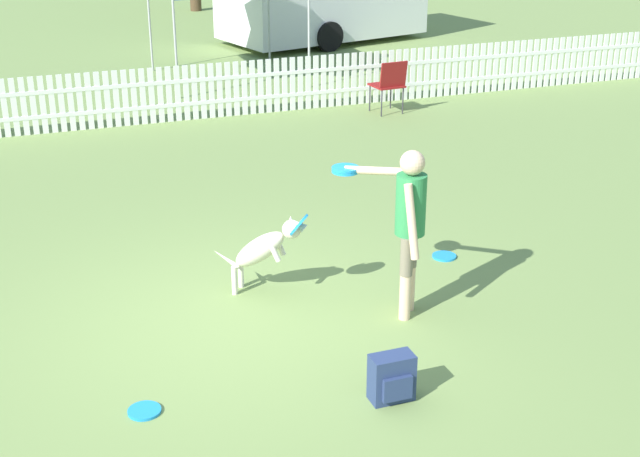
{
  "coord_description": "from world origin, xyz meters",
  "views": [
    {
      "loc": [
        -1.83,
        -7.25,
        3.99
      ],
      "look_at": [
        0.9,
        0.1,
        0.78
      ],
      "focal_mm": 50.0,
      "sensor_mm": 36.0,
      "label": 1
    }
  ],
  "objects": [
    {
      "name": "picket_fence",
      "position": [
        -0.0,
        7.19,
        0.47
      ],
      "size": [
        25.2,
        0.04,
        0.93
      ],
      "color": "white",
      "rests_on": "ground_plane"
    },
    {
      "name": "folding_chair_center",
      "position": [
        4.5,
        6.39,
        0.56
      ],
      "size": [
        0.54,
        0.56,
        0.92
      ],
      "rotation": [
        0.0,
        0.0,
        3.24
      ],
      "color": "#333338",
      "rests_on": "ground_plane"
    },
    {
      "name": "backpack_on_grass",
      "position": [
        0.84,
        -1.71,
        0.2
      ],
      "size": [
        0.35,
        0.23,
        0.4
      ],
      "color": "navy",
      "rests_on": "ground_plane"
    },
    {
      "name": "handler_person",
      "position": [
        1.56,
        -0.39,
        1.02
      ],
      "size": [
        0.73,
        1.04,
        1.63
      ],
      "rotation": [
        0.0,
        0.0,
        0.92
      ],
      "color": "beige",
      "rests_on": "ground_plane"
    },
    {
      "name": "frisbee_near_handler",
      "position": [
        2.55,
        0.64,
        0.01
      ],
      "size": [
        0.26,
        0.26,
        0.02
      ],
      "color": "#1E8CD8",
      "rests_on": "ground_plane"
    },
    {
      "name": "leaping_dog",
      "position": [
        0.45,
        0.44,
        0.52
      ],
      "size": [
        0.9,
        0.74,
        0.91
      ],
      "rotation": [
        0.0,
        0.0,
        -2.22
      ],
      "color": "beige",
      "rests_on": "ground_plane"
    },
    {
      "name": "ground_plane",
      "position": [
        0.0,
        0.0,
        0.0
      ],
      "size": [
        240.0,
        240.0,
        0.0
      ],
      "primitive_type": "plane",
      "color": "olive"
    },
    {
      "name": "frisbee_near_dog",
      "position": [
        -1.06,
        -1.21,
        0.01
      ],
      "size": [
        0.26,
        0.26,
        0.02
      ],
      "color": "#1E8CD8",
      "rests_on": "ground_plane"
    }
  ]
}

